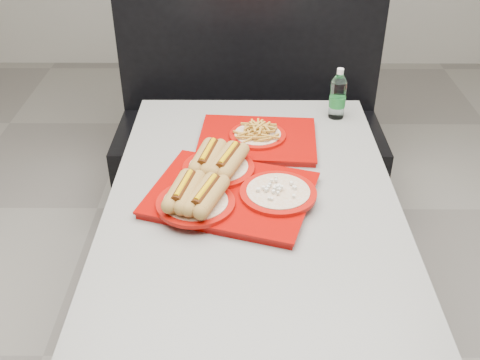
{
  "coord_description": "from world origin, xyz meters",
  "views": [
    {
      "loc": [
        -0.03,
        -1.42,
        1.76
      ],
      "look_at": [
        -0.04,
        -0.02,
        0.83
      ],
      "focal_mm": 42.0,
      "sensor_mm": 36.0,
      "label": 1
    }
  ],
  "objects_px": {
    "diner_table": "(252,239)",
    "water_bottle": "(338,97)",
    "tray_near": "(225,186)",
    "booth_bench": "(249,129)",
    "tray_far": "(258,137)"
  },
  "relations": [
    {
      "from": "diner_table",
      "to": "booth_bench",
      "type": "bearing_deg",
      "value": 90.0
    },
    {
      "from": "booth_bench",
      "to": "tray_far",
      "type": "height_order",
      "value": "booth_bench"
    },
    {
      "from": "booth_bench",
      "to": "tray_near",
      "type": "xyz_separation_m",
      "value": [
        -0.08,
        -1.09,
        0.39
      ]
    },
    {
      "from": "tray_far",
      "to": "water_bottle",
      "type": "xyz_separation_m",
      "value": [
        0.31,
        0.21,
        0.06
      ]
    },
    {
      "from": "diner_table",
      "to": "tray_far",
      "type": "xyz_separation_m",
      "value": [
        0.02,
        0.35,
        0.19
      ]
    },
    {
      "from": "booth_bench",
      "to": "tray_far",
      "type": "xyz_separation_m",
      "value": [
        0.02,
        -0.75,
        0.37
      ]
    },
    {
      "from": "diner_table",
      "to": "tray_near",
      "type": "xyz_separation_m",
      "value": [
        -0.08,
        0.0,
        0.2
      ]
    },
    {
      "from": "booth_bench",
      "to": "tray_far",
      "type": "relative_size",
      "value": 3.08
    },
    {
      "from": "tray_near",
      "to": "booth_bench",
      "type": "bearing_deg",
      "value": 85.55
    },
    {
      "from": "booth_bench",
      "to": "diner_table",
      "type": "bearing_deg",
      "value": -90.0
    },
    {
      "from": "booth_bench",
      "to": "tray_far",
      "type": "bearing_deg",
      "value": -88.39
    },
    {
      "from": "tray_far",
      "to": "diner_table",
      "type": "bearing_deg",
      "value": -93.47
    },
    {
      "from": "diner_table",
      "to": "tray_near",
      "type": "height_order",
      "value": "tray_near"
    },
    {
      "from": "diner_table",
      "to": "water_bottle",
      "type": "bearing_deg",
      "value": 58.95
    },
    {
      "from": "diner_table",
      "to": "water_bottle",
      "type": "xyz_separation_m",
      "value": [
        0.33,
        0.55,
        0.25
      ]
    }
  ]
}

